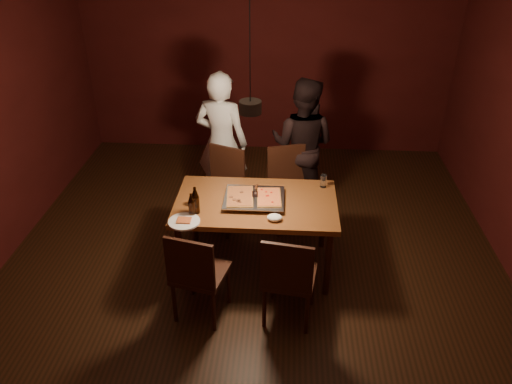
# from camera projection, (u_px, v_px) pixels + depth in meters

# --- Properties ---
(room_shell) EXTENTS (6.00, 6.00, 6.00)m
(room_shell) POSITION_uv_depth(u_px,v_px,m) (251.00, 147.00, 4.12)
(room_shell) COLOR #351A0E
(room_shell) RESTS_ON ground
(dining_table) EXTENTS (1.50, 0.90, 0.75)m
(dining_table) POSITION_uv_depth(u_px,v_px,m) (256.00, 208.00, 4.66)
(dining_table) COLOR brown
(dining_table) RESTS_ON floor
(chair_far_left) EXTENTS (0.55, 0.55, 0.49)m
(chair_far_left) POSITION_uv_depth(u_px,v_px,m) (223.00, 181.00, 5.41)
(chair_far_left) COLOR #38190F
(chair_far_left) RESTS_ON floor
(chair_far_right) EXTENTS (0.53, 0.53, 0.49)m
(chair_far_right) POSITION_uv_depth(u_px,v_px,m) (288.00, 179.00, 5.43)
(chair_far_right) COLOR #38190F
(chair_far_right) RESTS_ON floor
(chair_near_left) EXTENTS (0.51, 0.51, 0.49)m
(chair_near_left) POSITION_uv_depth(u_px,v_px,m) (196.00, 269.00, 4.10)
(chair_near_left) COLOR #38190F
(chair_near_left) RESTS_ON floor
(chair_near_right) EXTENTS (0.48, 0.48, 0.49)m
(chair_near_right) POSITION_uv_depth(u_px,v_px,m) (288.00, 273.00, 4.06)
(chair_near_right) COLOR #38190F
(chair_near_right) RESTS_ON floor
(pizza_tray) EXTENTS (0.56, 0.46, 0.05)m
(pizza_tray) POSITION_uv_depth(u_px,v_px,m) (254.00, 199.00, 4.61)
(pizza_tray) COLOR silver
(pizza_tray) RESTS_ON dining_table
(pizza_meat) EXTENTS (0.27, 0.40, 0.02)m
(pizza_meat) POSITION_uv_depth(u_px,v_px,m) (240.00, 196.00, 4.59)
(pizza_meat) COLOR maroon
(pizza_meat) RESTS_ON pizza_tray
(pizza_cheese) EXTENTS (0.24, 0.36, 0.02)m
(pizza_cheese) POSITION_uv_depth(u_px,v_px,m) (269.00, 197.00, 4.58)
(pizza_cheese) COLOR gold
(pizza_cheese) RESTS_ON pizza_tray
(spatula) EXTENTS (0.10, 0.24, 0.04)m
(spatula) POSITION_uv_depth(u_px,v_px,m) (255.00, 194.00, 4.62)
(spatula) COLOR silver
(spatula) RESTS_ON pizza_tray
(beer_bottle_a) EXTENTS (0.06, 0.06, 0.22)m
(beer_bottle_a) POSITION_uv_depth(u_px,v_px,m) (192.00, 205.00, 4.36)
(beer_bottle_a) COLOR black
(beer_bottle_a) RESTS_ON dining_table
(beer_bottle_b) EXTENTS (0.07, 0.07, 0.26)m
(beer_bottle_b) POSITION_uv_depth(u_px,v_px,m) (195.00, 200.00, 4.40)
(beer_bottle_b) COLOR black
(beer_bottle_b) RESTS_ON dining_table
(water_glass_left) EXTENTS (0.07, 0.07, 0.11)m
(water_glass_left) POSITION_uv_depth(u_px,v_px,m) (194.00, 200.00, 4.54)
(water_glass_left) COLOR silver
(water_glass_left) RESTS_ON dining_table
(water_glass_right) EXTENTS (0.06, 0.06, 0.13)m
(water_glass_right) POSITION_uv_depth(u_px,v_px,m) (323.00, 181.00, 4.83)
(water_glass_right) COLOR silver
(water_glass_right) RESTS_ON dining_table
(plate_slice) EXTENTS (0.28, 0.28, 0.03)m
(plate_slice) POSITION_uv_depth(u_px,v_px,m) (184.00, 221.00, 4.32)
(plate_slice) COLOR white
(plate_slice) RESTS_ON dining_table
(napkin) EXTENTS (0.14, 0.10, 0.06)m
(napkin) POSITION_uv_depth(u_px,v_px,m) (275.00, 218.00, 4.34)
(napkin) COLOR white
(napkin) RESTS_ON dining_table
(diner_white) EXTENTS (0.67, 0.51, 1.63)m
(diner_white) POSITION_uv_depth(u_px,v_px,m) (222.00, 143.00, 5.59)
(diner_white) COLOR white
(diner_white) RESTS_ON floor
(diner_dark) EXTENTS (0.91, 0.80, 1.55)m
(diner_dark) POSITION_uv_depth(u_px,v_px,m) (302.00, 145.00, 5.63)
(diner_dark) COLOR black
(diner_dark) RESTS_ON floor
(pendant_lamp) EXTENTS (0.18, 0.18, 1.10)m
(pendant_lamp) POSITION_uv_depth(u_px,v_px,m) (250.00, 106.00, 3.94)
(pendant_lamp) COLOR black
(pendant_lamp) RESTS_ON ceiling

